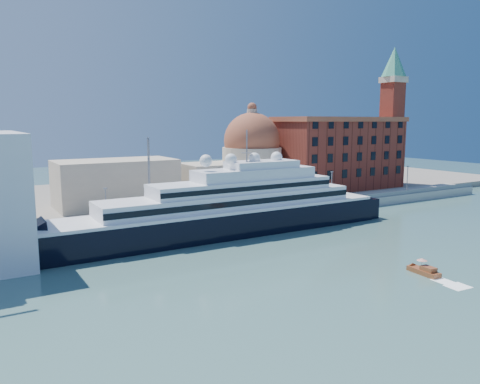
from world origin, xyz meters
TOP-DOWN VIEW (x-y plane):
  - ground at (0.00, 0.00)m, footprint 400.00×400.00m
  - quay at (0.00, 34.00)m, footprint 180.00×10.00m
  - land at (0.00, 75.00)m, footprint 260.00×72.00m
  - quay_fence at (0.00, 29.50)m, footprint 180.00×0.10m
  - superyacht at (-9.88, 23.00)m, footprint 86.32×11.97m
  - water_taxi at (6.84, -16.37)m, footprint 2.24×5.57m
  - warehouse at (52.00, 52.00)m, footprint 43.00×19.00m
  - campanile at (76.00, 52.00)m, footprint 8.40×8.40m
  - church at (6.39, 57.72)m, footprint 66.00×18.00m
  - lamp_posts at (-12.67, 32.27)m, footprint 120.80×2.40m

SIDE VIEW (x-z plane):
  - ground at x=0.00m, z-range 0.00..0.00m
  - water_taxi at x=6.84m, z-range -0.67..1.91m
  - land at x=0.00m, z-range 0.00..2.00m
  - quay at x=0.00m, z-range 0.00..2.50m
  - quay_fence at x=0.00m, z-range 2.50..3.70m
  - superyacht at x=-9.88m, z-range -8.45..17.35m
  - lamp_posts at x=-12.67m, z-range 0.84..18.84m
  - church at x=6.39m, z-range -1.84..23.66m
  - warehouse at x=52.00m, z-range 2.16..25.41m
  - campanile at x=76.00m, z-range 5.26..52.26m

